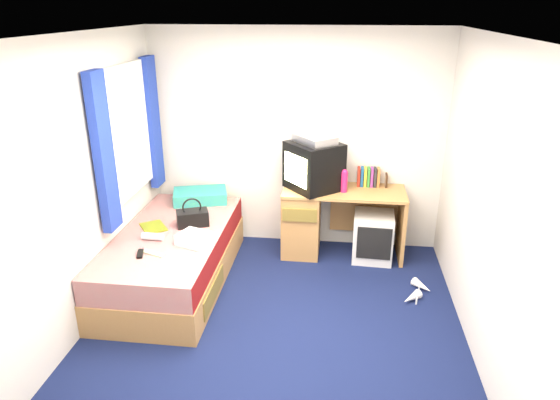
# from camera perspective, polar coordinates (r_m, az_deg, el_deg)

# --- Properties ---
(ground) EXTENTS (3.40, 3.40, 0.00)m
(ground) POSITION_cam_1_polar(r_m,az_deg,el_deg) (4.46, -0.49, -14.08)
(ground) COLOR #0C1438
(ground) RESTS_ON ground
(room_shell) EXTENTS (3.40, 3.40, 3.40)m
(room_shell) POSITION_cam_1_polar(r_m,az_deg,el_deg) (3.81, -0.56, 3.99)
(room_shell) COLOR white
(room_shell) RESTS_ON ground
(bed) EXTENTS (1.01, 2.00, 0.54)m
(bed) POSITION_cam_1_polar(r_m,az_deg,el_deg) (5.07, -12.06, -6.38)
(bed) COLOR tan
(bed) RESTS_ON ground
(pillow) EXTENTS (0.66, 0.52, 0.13)m
(pillow) POSITION_cam_1_polar(r_m,az_deg,el_deg) (5.62, -9.11, 0.46)
(pillow) COLOR #1A66AB
(pillow) RESTS_ON bed
(desk) EXTENTS (1.30, 0.55, 0.75)m
(desk) POSITION_cam_1_polar(r_m,az_deg,el_deg) (5.49, 4.31, -2.06)
(desk) COLOR tan
(desk) RESTS_ON ground
(storage_cube) EXTENTS (0.44, 0.44, 0.52)m
(storage_cube) POSITION_cam_1_polar(r_m,az_deg,el_deg) (5.48, 10.57, -4.12)
(storage_cube) COLOR silver
(storage_cube) RESTS_ON ground
(crt_tv) EXTENTS (0.68, 0.69, 0.50)m
(crt_tv) POSITION_cam_1_polar(r_m,az_deg,el_deg) (5.29, 3.86, 3.89)
(crt_tv) COLOR black
(crt_tv) RESTS_ON desk
(vcr) EXTENTS (0.50, 0.51, 0.08)m
(vcr) POSITION_cam_1_polar(r_m,az_deg,el_deg) (5.21, 3.98, 6.96)
(vcr) COLOR #B7B7B9
(vcr) RESTS_ON crt_tv
(book_row) EXTENTS (0.24, 0.13, 0.20)m
(book_row) POSITION_cam_1_polar(r_m,az_deg,el_deg) (5.49, 10.07, 2.62)
(book_row) COLOR maroon
(book_row) RESTS_ON desk
(picture_frame) EXTENTS (0.02, 0.12, 0.14)m
(picture_frame) POSITION_cam_1_polar(r_m,az_deg,el_deg) (5.52, 12.05, 2.23)
(picture_frame) COLOR #321E10
(picture_frame) RESTS_ON desk
(pink_water_bottle) EXTENTS (0.09, 0.09, 0.22)m
(pink_water_bottle) POSITION_cam_1_polar(r_m,az_deg,el_deg) (5.27, 7.35, 2.06)
(pink_water_bottle) COLOR #E2205F
(pink_water_bottle) RESTS_ON desk
(aerosol_can) EXTENTS (0.05, 0.05, 0.17)m
(aerosol_can) POSITION_cam_1_polar(r_m,az_deg,el_deg) (5.34, 6.63, 2.08)
(aerosol_can) COLOR silver
(aerosol_can) RESTS_ON desk
(handbag) EXTENTS (0.35, 0.28, 0.29)m
(handbag) POSITION_cam_1_polar(r_m,az_deg,el_deg) (5.02, -9.97, -1.97)
(handbag) COLOR black
(handbag) RESTS_ON bed
(towel) EXTENTS (0.36, 0.33, 0.10)m
(towel) POSITION_cam_1_polar(r_m,az_deg,el_deg) (4.66, -9.71, -4.38)
(towel) COLOR white
(towel) RESTS_ON bed
(magazine) EXTENTS (0.33, 0.35, 0.01)m
(magazine) POSITION_cam_1_polar(r_m,az_deg,el_deg) (5.08, -14.27, -3.01)
(magazine) COLOR #BDD717
(magazine) RESTS_ON bed
(water_bottle) EXTENTS (0.20, 0.08, 0.07)m
(water_bottle) POSITION_cam_1_polar(r_m,az_deg,el_deg) (4.81, -14.34, -4.06)
(water_bottle) COLOR silver
(water_bottle) RESTS_ON bed
(colour_swatch_fan) EXTENTS (0.23, 0.13, 0.01)m
(colour_swatch_fan) POSITION_cam_1_polar(r_m,az_deg,el_deg) (4.56, -14.26, -5.93)
(colour_swatch_fan) COLOR yellow
(colour_swatch_fan) RESTS_ON bed
(remote_control) EXTENTS (0.09, 0.17, 0.02)m
(remote_control) POSITION_cam_1_polar(r_m,az_deg,el_deg) (4.58, -15.69, -5.93)
(remote_control) COLOR black
(remote_control) RESTS_ON bed
(window_assembly) EXTENTS (0.11, 1.42, 1.40)m
(window_assembly) POSITION_cam_1_polar(r_m,az_deg,el_deg) (5.07, -16.87, 7.14)
(window_assembly) COLOR silver
(window_assembly) RESTS_ON room_shell
(white_heels) EXTENTS (0.34, 0.44, 0.09)m
(white_heels) POSITION_cam_1_polar(r_m,az_deg,el_deg) (5.00, 15.38, -10.10)
(white_heels) COLOR white
(white_heels) RESTS_ON ground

